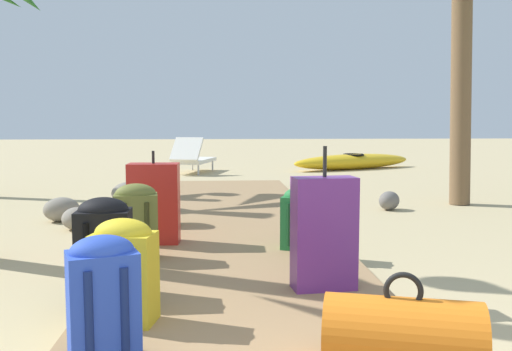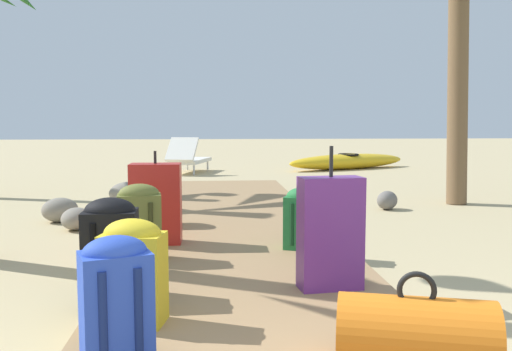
{
  "view_description": "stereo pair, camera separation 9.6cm",
  "coord_description": "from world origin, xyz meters",
  "px_view_note": "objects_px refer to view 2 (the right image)",
  "views": [
    {
      "loc": [
        -0.13,
        -1.11,
        1.13
      ],
      "look_at": [
        0.25,
        4.73,
        0.55
      ],
      "focal_mm": 38.88,
      "sensor_mm": 36.0,
      "label": 1
    },
    {
      "loc": [
        -0.23,
        -1.11,
        1.13
      ],
      "look_at": [
        0.25,
        4.73,
        0.55
      ],
      "focal_mm": 38.88,
      "sensor_mm": 36.0,
      "label": 2
    }
  ],
  "objects_px": {
    "backpack_yellow": "(133,269)",
    "lounge_chair": "(188,158)",
    "backpack_green": "(304,217)",
    "suitcase_red": "(156,203)",
    "backpack_black": "(111,245)",
    "duffel_bag_tan": "(153,208)",
    "suitcase_purple": "(330,233)",
    "backpack_olive": "(140,220)",
    "backpack_blue": "(116,298)",
    "kayak": "(348,161)",
    "duffel_bag_orange": "(416,333)"
  },
  "relations": [
    {
      "from": "backpack_blue",
      "to": "backpack_olive",
      "type": "height_order",
      "value": "backpack_olive"
    },
    {
      "from": "suitcase_red",
      "to": "kayak",
      "type": "bearing_deg",
      "value": 65.29
    },
    {
      "from": "duffel_bag_tan",
      "to": "kayak",
      "type": "bearing_deg",
      "value": 62.16
    },
    {
      "from": "backpack_blue",
      "to": "backpack_olive",
      "type": "xyz_separation_m",
      "value": [
        -0.13,
        1.83,
        0.01
      ]
    },
    {
      "from": "backpack_black",
      "to": "backpack_yellow",
      "type": "distance_m",
      "value": 0.49
    },
    {
      "from": "backpack_green",
      "to": "backpack_yellow",
      "type": "bearing_deg",
      "value": -125.88
    },
    {
      "from": "backpack_yellow",
      "to": "kayak",
      "type": "bearing_deg",
      "value": 69.96
    },
    {
      "from": "backpack_black",
      "to": "duffel_bag_orange",
      "type": "xyz_separation_m",
      "value": [
        1.45,
        -1.09,
        -0.16
      ]
    },
    {
      "from": "backpack_black",
      "to": "backpack_yellow",
      "type": "relative_size",
      "value": 1.09
    },
    {
      "from": "suitcase_red",
      "to": "backpack_yellow",
      "type": "distance_m",
      "value": 1.91
    },
    {
      "from": "backpack_blue",
      "to": "backpack_yellow",
      "type": "distance_m",
      "value": 0.5
    },
    {
      "from": "duffel_bag_orange",
      "to": "suitcase_purple",
      "type": "xyz_separation_m",
      "value": [
        -0.12,
        1.16,
        0.19
      ]
    },
    {
      "from": "duffel_bag_orange",
      "to": "kayak",
      "type": "relative_size",
      "value": 0.22
    },
    {
      "from": "duffel_bag_orange",
      "to": "lounge_chair",
      "type": "relative_size",
      "value": 0.43
    },
    {
      "from": "lounge_chair",
      "to": "kayak",
      "type": "distance_m",
      "value": 3.78
    },
    {
      "from": "suitcase_purple",
      "to": "duffel_bag_tan",
      "type": "bearing_deg",
      "value": 120.96
    },
    {
      "from": "backpack_blue",
      "to": "backpack_yellow",
      "type": "relative_size",
      "value": 1.03
    },
    {
      "from": "backpack_olive",
      "to": "suitcase_purple",
      "type": "height_order",
      "value": "suitcase_purple"
    },
    {
      "from": "backpack_olive",
      "to": "kayak",
      "type": "relative_size",
      "value": 0.18
    },
    {
      "from": "backpack_blue",
      "to": "kayak",
      "type": "bearing_deg",
      "value": 70.83
    },
    {
      "from": "backpack_green",
      "to": "suitcase_purple",
      "type": "bearing_deg",
      "value": -90.79
    },
    {
      "from": "backpack_yellow",
      "to": "lounge_chair",
      "type": "relative_size",
      "value": 0.33
    },
    {
      "from": "backpack_black",
      "to": "backpack_blue",
      "type": "xyz_separation_m",
      "value": [
        0.19,
        -0.94,
        -0.02
      ]
    },
    {
      "from": "duffel_bag_tan",
      "to": "suitcase_purple",
      "type": "bearing_deg",
      "value": -59.04
    },
    {
      "from": "backpack_blue",
      "to": "backpack_green",
      "type": "bearing_deg",
      "value": 61.03
    },
    {
      "from": "kayak",
      "to": "lounge_chair",
      "type": "bearing_deg",
      "value": -168.93
    },
    {
      "from": "kayak",
      "to": "suitcase_red",
      "type": "bearing_deg",
      "value": -114.71
    },
    {
      "from": "suitcase_red",
      "to": "duffel_bag_orange",
      "type": "relative_size",
      "value": 1.12
    },
    {
      "from": "duffel_bag_tan",
      "to": "lounge_chair",
      "type": "xyz_separation_m",
      "value": [
        0.1,
        6.48,
        0.07
      ]
    },
    {
      "from": "backpack_black",
      "to": "duffel_bag_tan",
      "type": "height_order",
      "value": "backpack_black"
    },
    {
      "from": "suitcase_red",
      "to": "lounge_chair",
      "type": "relative_size",
      "value": 0.48
    },
    {
      "from": "backpack_green",
      "to": "duffel_bag_orange",
      "type": "relative_size",
      "value": 0.71
    },
    {
      "from": "backpack_blue",
      "to": "backpack_green",
      "type": "xyz_separation_m",
      "value": [
        1.16,
        2.1,
        -0.03
      ]
    },
    {
      "from": "duffel_bag_orange",
      "to": "suitcase_purple",
      "type": "bearing_deg",
      "value": 95.71
    },
    {
      "from": "duffel_bag_orange",
      "to": "suitcase_purple",
      "type": "distance_m",
      "value": 1.18
    },
    {
      "from": "suitcase_red",
      "to": "lounge_chair",
      "type": "bearing_deg",
      "value": 90.12
    },
    {
      "from": "backpack_black",
      "to": "backpack_green",
      "type": "height_order",
      "value": "backpack_black"
    },
    {
      "from": "backpack_blue",
      "to": "backpack_olive",
      "type": "bearing_deg",
      "value": 94.11
    },
    {
      "from": "suitcase_purple",
      "to": "backpack_black",
      "type": "bearing_deg",
      "value": -177.11
    },
    {
      "from": "backpack_yellow",
      "to": "backpack_olive",
      "type": "bearing_deg",
      "value": 95.76
    },
    {
      "from": "backpack_olive",
      "to": "backpack_blue",
      "type": "bearing_deg",
      "value": -85.89
    },
    {
      "from": "backpack_green",
      "to": "suitcase_red",
      "type": "height_order",
      "value": "suitcase_red"
    },
    {
      "from": "suitcase_purple",
      "to": "suitcase_red",
      "type": "bearing_deg",
      "value": 130.93
    },
    {
      "from": "backpack_yellow",
      "to": "suitcase_purple",
      "type": "relative_size",
      "value": 0.61
    },
    {
      "from": "backpack_olive",
      "to": "backpack_yellow",
      "type": "xyz_separation_m",
      "value": [
        0.13,
        -1.33,
        -0.02
      ]
    },
    {
      "from": "suitcase_purple",
      "to": "kayak",
      "type": "height_order",
      "value": "suitcase_purple"
    },
    {
      "from": "backpack_olive",
      "to": "suitcase_red",
      "type": "relative_size",
      "value": 0.73
    },
    {
      "from": "duffel_bag_orange",
      "to": "suitcase_red",
      "type": "bearing_deg",
      "value": 117.47
    },
    {
      "from": "backpack_black",
      "to": "duffel_bag_tan",
      "type": "bearing_deg",
      "value": 89.78
    },
    {
      "from": "duffel_bag_orange",
      "to": "backpack_green",
      "type": "bearing_deg",
      "value": 92.57
    }
  ]
}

